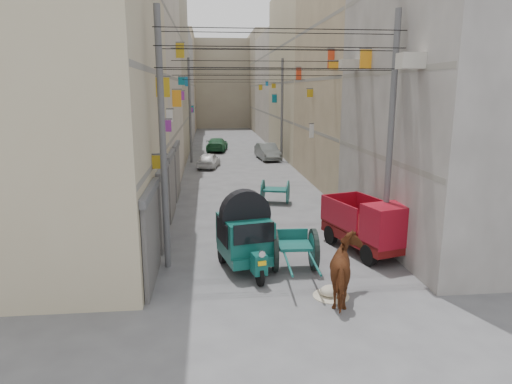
{
  "coord_description": "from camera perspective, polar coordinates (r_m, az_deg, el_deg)",
  "views": [
    {
      "loc": [
        -2.19,
        -8.11,
        5.56
      ],
      "look_at": [
        -0.68,
        6.5,
        2.29
      ],
      "focal_mm": 32.0,
      "sensor_mm": 36.0,
      "label": 1
    }
  ],
  "objects": [
    {
      "name": "ac_units",
      "position": [
        16.93,
        15.13,
        18.49
      ],
      "size": [
        0.7,
        6.55,
        3.35
      ],
      "color": "#B4AFA1",
      "rests_on": "ground"
    },
    {
      "name": "horse",
      "position": [
        12.59,
        11.34,
        -9.6
      ],
      "size": [
        1.4,
        2.22,
        1.74
      ],
      "primitive_type": "imported",
      "rotation": [
        0.0,
        0.0,
        2.9
      ],
      "color": "brown",
      "rests_on": "ground"
    },
    {
      "name": "mini_truck",
      "position": [
        16.13,
        14.39,
        -4.49
      ],
      "size": [
        2.48,
        3.8,
        1.97
      ],
      "rotation": [
        0.0,
        0.0,
        0.29
      ],
      "color": "black",
      "rests_on": "ground"
    },
    {
      "name": "tonga_cart",
      "position": [
        14.47,
        4.81,
        -7.15
      ],
      "size": [
        1.45,
        2.99,
        1.33
      ],
      "rotation": [
        0.0,
        0.0,
        -0.04
      ],
      "color": "black",
      "rests_on": "ground"
    },
    {
      "name": "ground",
      "position": [
        10.08,
        8.25,
        -21.09
      ],
      "size": [
        140.0,
        140.0,
        0.0
      ],
      "primitive_type": "plane",
      "color": "#4E4E50",
      "rests_on": "ground"
    },
    {
      "name": "building_row_left",
      "position": [
        42.64,
        -14.11,
        13.4
      ],
      "size": [
        8.0,
        62.0,
        14.0
      ],
      "color": "tan",
      "rests_on": "ground"
    },
    {
      "name": "distant_car_green",
      "position": [
        43.11,
        -4.89,
        5.94
      ],
      "size": [
        2.28,
        4.48,
        1.25
      ],
      "primitive_type": "imported",
      "rotation": [
        0.0,
        0.0,
        3.01
      ],
      "color": "#1E5832",
      "rests_on": "ground"
    },
    {
      "name": "end_cap_building",
      "position": [
        74.15,
        -4.32,
        13.25
      ],
      "size": [
        22.0,
        10.0,
        13.0
      ],
      "primitive_type": "cube",
      "color": "gray",
      "rests_on": "ground"
    },
    {
      "name": "distant_car_grey",
      "position": [
        37.6,
        1.44,
        5.08
      ],
      "size": [
        1.85,
        4.18,
        1.33
      ],
      "primitive_type": "imported",
      "rotation": [
        0.0,
        0.0,
        0.11
      ],
      "color": "#545957",
      "rests_on": "ground"
    },
    {
      "name": "overhead_cables",
      "position": [
        22.65,
        -0.34,
        15.61
      ],
      "size": [
        7.4,
        22.52,
        1.12
      ],
      "color": "black",
      "rests_on": "ground"
    },
    {
      "name": "distant_car_white",
      "position": [
        33.75,
        -5.93,
        3.98
      ],
      "size": [
        1.94,
        3.5,
        1.13
      ],
      "primitive_type": "imported",
      "rotation": [
        0.0,
        0.0,
        2.95
      ],
      "color": "silver",
      "rests_on": "ground"
    },
    {
      "name": "shutters_left",
      "position": [
        19.01,
        -10.96,
        -0.03
      ],
      "size": [
        0.18,
        14.4,
        2.88
      ],
      "color": "#4C4B50",
      "rests_on": "ground"
    },
    {
      "name": "second_cart",
      "position": [
        22.94,
        2.43,
        0.14
      ],
      "size": [
        1.61,
        1.51,
        1.18
      ],
      "rotation": [
        0.0,
        0.0,
        -0.28
      ],
      "color": "#124E49",
      "rests_on": "ground"
    },
    {
      "name": "utility_poles",
      "position": [
        25.26,
        -0.91,
        9.01
      ],
      "size": [
        7.4,
        22.2,
        8.0
      ],
      "color": "#545457",
      "rests_on": "ground"
    },
    {
      "name": "feed_sack",
      "position": [
        13.05,
        9.38,
        -12.1
      ],
      "size": [
        0.63,
        0.5,
        0.31
      ],
      "primitive_type": "ellipsoid",
      "color": "beige",
      "rests_on": "ground"
    },
    {
      "name": "signboards",
      "position": [
        29.92,
        -1.72,
        8.47
      ],
      "size": [
        8.22,
        40.52,
        5.67
      ],
      "color": "#BD9616",
      "rests_on": "ground"
    },
    {
      "name": "building_row_right",
      "position": [
        43.46,
        7.89,
        13.63
      ],
      "size": [
        8.0,
        62.0,
        14.0
      ],
      "color": "#A49F9A",
      "rests_on": "ground"
    },
    {
      "name": "auto_rickshaw",
      "position": [
        14.43,
        -1.35,
        -5.25
      ],
      "size": [
        1.98,
        2.87,
        1.95
      ],
      "rotation": [
        0.0,
        0.0,
        0.22
      ],
      "color": "black",
      "rests_on": "ground"
    }
  ]
}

